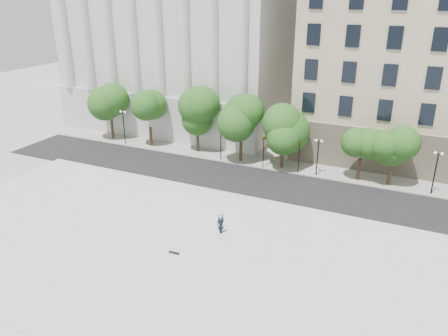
# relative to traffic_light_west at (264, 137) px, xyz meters

# --- Properties ---
(ground) EXTENTS (160.00, 160.00, 0.00)m
(ground) POSITION_rel_traffic_light_west_xyz_m (-0.22, -22.30, -3.68)
(ground) COLOR beige
(ground) RESTS_ON ground
(plaza) EXTENTS (44.00, 22.00, 0.45)m
(plaza) POSITION_rel_traffic_light_west_xyz_m (-0.22, -19.30, -3.45)
(plaza) COLOR silver
(plaza) RESTS_ON ground
(street) EXTENTS (60.00, 8.00, 0.02)m
(street) POSITION_rel_traffic_light_west_xyz_m (-0.22, -4.30, -3.67)
(street) COLOR black
(street) RESTS_ON ground
(far_sidewalk) EXTENTS (60.00, 4.00, 0.12)m
(far_sidewalk) POSITION_rel_traffic_light_west_xyz_m (-0.22, 1.70, -3.62)
(far_sidewalk) COLOR #A6A499
(far_sidewalk) RESTS_ON ground
(building_west) EXTENTS (31.50, 27.65, 25.60)m
(building_west) POSITION_rel_traffic_light_west_xyz_m (-17.22, 16.27, 9.21)
(building_west) COLOR beige
(building_west) RESTS_ON ground
(traffic_light_west) EXTENTS (0.91, 1.72, 4.18)m
(traffic_light_west) POSITION_rel_traffic_light_west_xyz_m (0.00, 0.00, 0.00)
(traffic_light_west) COLOR black
(traffic_light_west) RESTS_ON ground
(traffic_light_east) EXTENTS (0.53, 1.66, 4.16)m
(traffic_light_east) POSITION_rel_traffic_light_west_xyz_m (4.04, -0.00, -0.03)
(traffic_light_east) COLOR black
(traffic_light_east) RESTS_ON ground
(person_lying) EXTENTS (1.54, 1.65, 0.45)m
(person_lying) POSITION_rel_traffic_light_west_xyz_m (2.08, -15.57, -3.00)
(person_lying) COLOR black
(person_lying) RESTS_ON plaza
(skateboard) EXTENTS (0.83, 0.24, 0.08)m
(skateboard) POSITION_rel_traffic_light_west_xyz_m (0.20, -19.71, -3.19)
(skateboard) COLOR black
(skateboard) RESTS_ON plaza
(street_trees) EXTENTS (48.08, 4.99, 7.48)m
(street_trees) POSITION_rel_traffic_light_west_xyz_m (-0.65, 1.21, 1.07)
(street_trees) COLOR #382619
(street_trees) RESTS_ON ground
(lamp_posts) EXTENTS (37.30, 0.28, 4.47)m
(lamp_posts) POSITION_rel_traffic_light_west_xyz_m (-0.34, 0.30, -0.69)
(lamp_posts) COLOR black
(lamp_posts) RESTS_ON ground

